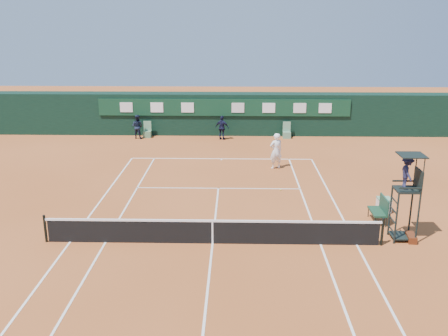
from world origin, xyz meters
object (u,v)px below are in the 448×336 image
at_px(player_bench, 380,208).
at_px(player, 276,151).
at_px(umpire_chair, 407,179).
at_px(cooler, 384,205).
at_px(tennis_net, 212,231).

relative_size(player_bench, player, 0.58).
bearing_deg(umpire_chair, cooler, 87.73).
xyz_separation_m(tennis_net, player_bench, (6.95, 2.29, 0.09)).
xyz_separation_m(umpire_chair, player_bench, (-0.37, 1.72, -1.86)).
height_order(cooler, player, player).
bearing_deg(umpire_chair, player_bench, 102.11).
distance_m(cooler, player, 7.86).
distance_m(tennis_net, player_bench, 7.32).
xyz_separation_m(cooler, player, (-4.29, 6.55, 0.70)).
bearing_deg(umpire_chair, player, 113.92).
distance_m(player_bench, player, 8.59).
xyz_separation_m(player_bench, cooler, (0.48, 1.14, -0.27)).
relative_size(tennis_net, umpire_chair, 3.77).
relative_size(tennis_net, cooler, 20.00).
bearing_deg(tennis_net, player_bench, 18.22).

